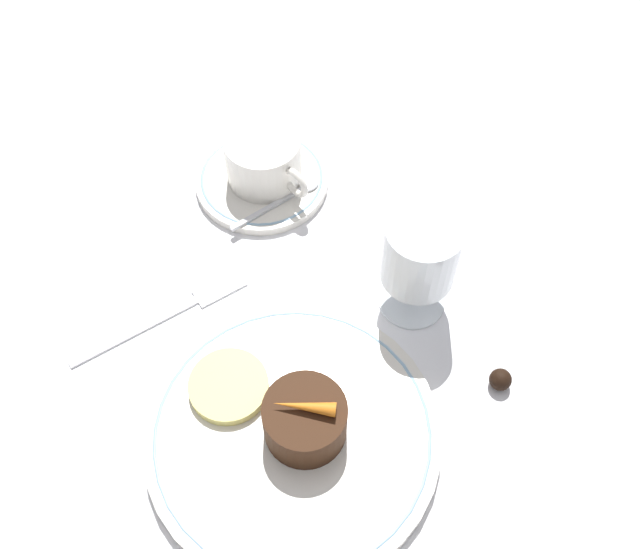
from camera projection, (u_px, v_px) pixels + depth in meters
ground_plane at (311, 422)px, 0.65m from camera, size 3.00×3.00×0.00m
dinner_plate at (289, 431)px, 0.64m from camera, size 0.25×0.25×0.01m
saucer at (262, 179)px, 0.79m from camera, size 0.14×0.14×0.01m
coffee_cup at (264, 158)px, 0.77m from camera, size 0.10×0.08×0.05m
spoon at (285, 199)px, 0.77m from camera, size 0.02×0.11×0.00m
wine_glass at (420, 257)px, 0.66m from camera, size 0.07×0.07×0.11m
fork at (179, 308)px, 0.71m from camera, size 0.05×0.18×0.01m
dessert_cake at (305, 420)px, 0.61m from camera, size 0.07×0.07×0.04m
carrot_garnish at (304, 407)px, 0.59m from camera, size 0.05×0.04×0.01m
pineapple_slice at (229, 386)px, 0.65m from camera, size 0.07×0.07×0.01m
chocolate_truffle at (500, 380)px, 0.66m from camera, size 0.02×0.02×0.02m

